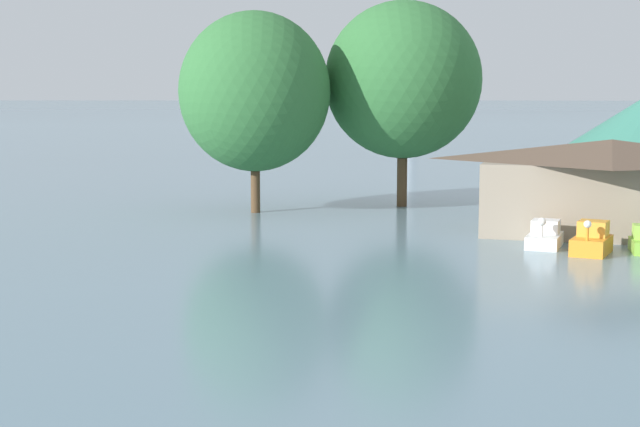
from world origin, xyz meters
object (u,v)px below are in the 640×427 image
Objects in this scene: shoreline_tree_tall_left at (255,92)px; shoreline_tree_mid at (403,80)px; pedal_boat_orange at (592,241)px; pedal_boat_white at (545,236)px; boathouse at (611,185)px.

shoreline_tree_mid is at bearing 35.63° from shoreline_tree_tall_left.
pedal_boat_orange is 0.22× the size of shoreline_tree_mid.
shoreline_tree_tall_left is 9.82m from shoreline_tree_mid.
shoreline_tree_tall_left is at bearing -111.24° from pedal_boat_white.
pedal_boat_white is at bearing -25.36° from shoreline_tree_tall_left.
shoreline_tree_mid reaches higher than pedal_boat_orange.
boathouse is at bearing -8.40° from shoreline_tree_tall_left.
pedal_boat_orange is (2.17, -1.41, 0.09)m from pedal_boat_white.
boathouse is 1.12× the size of shoreline_tree_tall_left.
shoreline_tree_tall_left is (-17.79, 8.43, 6.86)m from pedal_boat_white.
pedal_boat_orange is 23.26m from shoreline_tree_tall_left.
pedal_boat_white is 0.23× the size of shoreline_tree_tall_left.
pedal_boat_orange is 0.24× the size of shoreline_tree_tall_left.
pedal_boat_white is 1.00× the size of pedal_boat_orange.
boathouse is at bearing 155.25° from pedal_boat_white.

